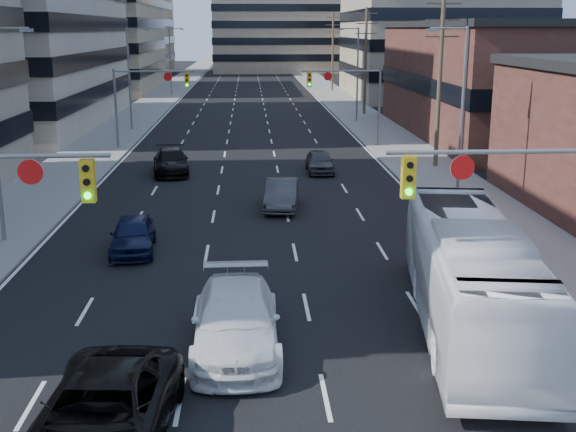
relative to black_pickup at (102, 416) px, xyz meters
The scene contains 25 objects.
road_surface 126.09m from the black_pickup, 88.53° to the left, with size 18.00×300.00×0.02m, color black.
sidewalk_left 126.32m from the black_pickup, 93.75° to the left, with size 5.00×300.00×0.15m, color slate.
sidewalk_right 126.91m from the black_pickup, 83.33° to the left, with size 5.00×300.00×0.15m, color slate.
office_left_far 98.52m from the black_pickup, 102.20° to the left, with size 20.00×30.00×16.00m, color gray.
storefront_right_mid 53.63m from the black_pickup, 59.39° to the left, with size 20.00×30.00×9.00m, color #472119.
office_right_far 88.88m from the black_pickup, 71.43° to the left, with size 22.00×28.00×14.00m, color gray.
bg_block_left 138.58m from the black_pickup, 100.31° to the left, with size 24.00×24.00×20.00m, color #ADA089.
bg_block_right 130.98m from the black_pickup, 74.38° to the left, with size 22.00×22.00×12.00m, color gray.
signal_near_right 11.95m from the black_pickup, 20.71° to the left, with size 6.59×0.33×6.00m.
signal_far_left 41.43m from the black_pickup, 96.18° to the left, with size 6.09×0.33×6.00m.
signal_far_right 42.61m from the black_pickup, 75.10° to the left, with size 6.09×0.33×6.00m.
utility_pole_block 35.91m from the black_pickup, 64.27° to the left, with size 2.20×0.28×11.00m.
utility_pole_midblock 64.13m from the black_pickup, 76.03° to the left, with size 2.20×0.28×11.00m.
utility_pole_distant 93.46m from the black_pickup, 80.48° to the left, with size 2.20×0.28×11.00m.
streetlight_left_mid 51.71m from the black_pickup, 97.92° to the left, with size 2.03×0.22×9.00m.
streetlight_left_far 86.44m from the black_pickup, 94.72° to the left, with size 2.03×0.22×9.00m.
streetlight_right_near 25.40m from the black_pickup, 57.17° to the left, with size 2.03×0.22×9.00m.
streetlight_right_far 57.82m from the black_pickup, 76.38° to the left, with size 2.03×0.22×9.00m.
black_pickup is the anchor object (origin of this frame).
white_van 5.72m from the black_pickup, 60.79° to the left, with size 2.44×6.00×1.74m, color silver.
transit_bus 11.61m from the black_pickup, 31.87° to the left, with size 2.84×12.15×3.39m, color white.
sedan_blue 14.63m from the black_pickup, 96.17° to the left, with size 1.73×4.30×1.46m, color black.
sedan_grey_center 22.10m from the black_pickup, 77.35° to the left, with size 1.57×4.50×1.48m, color #37373A.
sedan_black_far 31.06m from the black_pickup, 93.17° to the left, with size 2.15×5.29×1.53m, color black.
sedan_grey_right 31.90m from the black_pickup, 76.05° to the left, with size 1.67×4.15×1.41m, color #3A3A3D.
Camera 1 is at (-0.01, -10.13, 8.88)m, focal length 45.00 mm.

